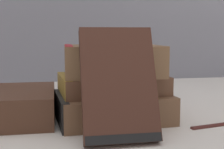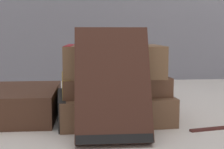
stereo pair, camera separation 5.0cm
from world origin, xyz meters
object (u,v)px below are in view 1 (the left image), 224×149
Objects in this scene: book_flat_middle at (108,84)px; fountain_pen at (224,122)px; book_flat_bottom at (109,107)px; reading_glasses at (78,104)px; book_flat_top at (110,60)px; book_leaning_front at (119,88)px; pocket_watch at (133,44)px.

book_flat_middle is 0.20m from fountain_pen.
book_flat_bottom is 1.06× the size of book_flat_middle.
fountain_pen is (0.22, -0.19, 0.00)m from reading_glasses.
book_flat_middle reaches higher than reading_glasses.
book_flat_middle is at bearing -65.48° from reading_glasses.
book_flat_top is (0.00, -0.01, 0.04)m from book_flat_middle.
book_leaning_front reaches higher than book_flat_bottom.
book_flat_bottom is 3.63× the size of pocket_watch.
book_flat_bottom is 1.88× the size of reading_glasses.
book_flat_bottom is at bearing -123.97° from book_flat_top.
book_flat_top is at bearing 86.86° from book_leaning_front.
book_leaning_front reaches higher than book_flat_top.
fountain_pen is at bearing 11.31° from book_leaning_front.
fountain_pen is (0.18, -0.07, -0.10)m from book_flat_top.
pocket_watch reaches higher than book_flat_bottom.
book_flat_top is at bearing 147.01° from fountain_pen.
pocket_watch is (0.04, -0.03, 0.07)m from book_flat_middle.
book_flat_bottom is at bearing -103.20° from book_flat_middle.
book_flat_top is 1.05× the size of book_leaning_front.
book_flat_top is 0.05m from pocket_watch.
book_flat_middle is 0.13m from reading_glasses.
reading_glasses is (-0.05, 0.12, -0.10)m from book_flat_top.
pocket_watch is (0.03, -0.02, 0.03)m from book_flat_top.
book_flat_middle is at bearing 145.06° from fountain_pen.
book_flat_middle is 0.08m from pocket_watch.
book_leaning_front is (-0.00, -0.10, 0.05)m from book_flat_bottom.
book_flat_bottom is 0.19m from fountain_pen.
book_flat_middle is 1.78× the size of reading_glasses.
reading_glasses is at bearing 100.34° from book_leaning_front.
book_flat_top is at bearing 150.72° from pocket_watch.
reading_glasses is (-0.04, 0.22, -0.07)m from book_leaning_front.
book_flat_bottom is 1.19× the size of book_flat_top.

